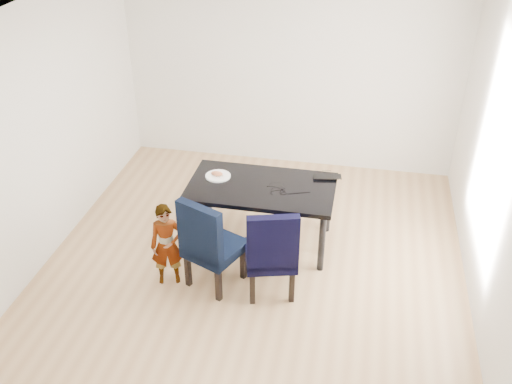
% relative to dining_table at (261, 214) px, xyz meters
% --- Properties ---
extents(floor, '(4.50, 5.00, 0.01)m').
position_rel_dining_table_xyz_m(floor, '(0.00, -0.50, -0.38)').
color(floor, tan).
rests_on(floor, ground).
extents(ceiling, '(4.50, 5.00, 0.01)m').
position_rel_dining_table_xyz_m(ceiling, '(0.00, -0.50, 2.33)').
color(ceiling, white).
rests_on(ceiling, wall_back).
extents(wall_back, '(4.50, 0.01, 2.70)m').
position_rel_dining_table_xyz_m(wall_back, '(0.00, 2.00, 0.98)').
color(wall_back, white).
rests_on(wall_back, ground).
extents(wall_front, '(4.50, 0.01, 2.70)m').
position_rel_dining_table_xyz_m(wall_front, '(0.00, -3.00, 0.98)').
color(wall_front, silver).
rests_on(wall_front, ground).
extents(wall_left, '(0.01, 5.00, 2.70)m').
position_rel_dining_table_xyz_m(wall_left, '(-2.25, -0.50, 0.98)').
color(wall_left, silver).
rests_on(wall_left, ground).
extents(wall_right, '(0.01, 5.00, 2.70)m').
position_rel_dining_table_xyz_m(wall_right, '(2.25, -0.50, 0.98)').
color(wall_right, white).
rests_on(wall_right, ground).
extents(dining_table, '(1.60, 0.90, 0.75)m').
position_rel_dining_table_xyz_m(dining_table, '(0.00, 0.00, 0.00)').
color(dining_table, black).
rests_on(dining_table, floor).
extents(chair_left, '(0.67, 0.68, 1.05)m').
position_rel_dining_table_xyz_m(chair_left, '(-0.33, -0.78, 0.15)').
color(chair_left, black).
rests_on(chair_left, floor).
extents(chair_right, '(0.61, 0.63, 1.03)m').
position_rel_dining_table_xyz_m(chair_right, '(0.25, -0.78, 0.14)').
color(chair_right, black).
rests_on(chair_right, floor).
extents(child, '(0.39, 0.32, 0.92)m').
position_rel_dining_table_xyz_m(child, '(-0.81, -0.86, 0.09)').
color(child, orange).
rests_on(child, floor).
extents(plate, '(0.35, 0.35, 0.02)m').
position_rel_dining_table_xyz_m(plate, '(-0.51, 0.10, 0.38)').
color(plate, white).
rests_on(plate, dining_table).
extents(sandwich, '(0.15, 0.11, 0.05)m').
position_rel_dining_table_xyz_m(sandwich, '(-0.52, 0.09, 0.42)').
color(sandwich, '#B36540').
rests_on(sandwich, plate).
extents(laptop, '(0.34, 0.25, 0.02)m').
position_rel_dining_table_xyz_m(laptop, '(0.68, 0.35, 0.39)').
color(laptop, black).
rests_on(laptop, dining_table).
extents(cable_tangle, '(0.19, 0.19, 0.01)m').
position_rel_dining_table_xyz_m(cable_tangle, '(0.20, -0.10, 0.38)').
color(cable_tangle, black).
rests_on(cable_tangle, dining_table).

